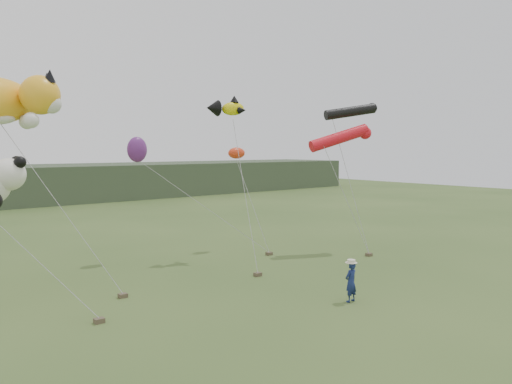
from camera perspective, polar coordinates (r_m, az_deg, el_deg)
ground at (r=20.46m, az=8.67°, el=-11.90°), size 120.00×120.00×0.00m
festival_attendant at (r=19.91m, az=10.79°, el=-10.06°), size 0.59×0.41×1.57m
sandbag_anchors at (r=23.36m, az=-1.80°, el=-9.47°), size 15.97×4.74×0.17m
fish_kite at (r=26.93m, az=-3.52°, el=9.56°), size 2.24×1.49×1.14m
tube_kites at (r=29.29m, az=10.47°, el=7.34°), size 4.55×1.98×2.90m
misc_kites at (r=27.45m, az=-9.62°, el=4.67°), size 7.07×1.40×1.33m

